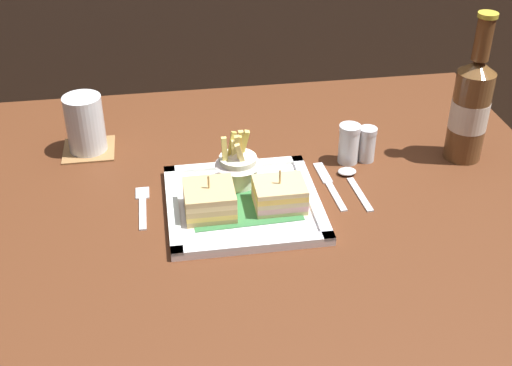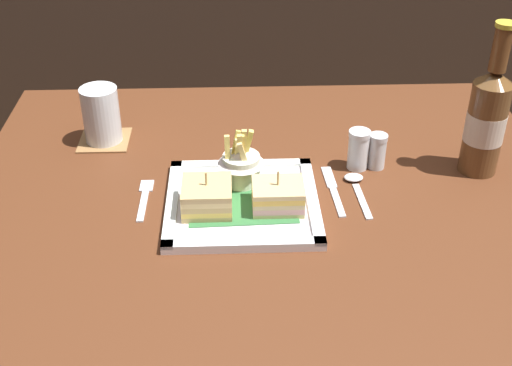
{
  "view_description": "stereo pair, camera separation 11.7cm",
  "coord_description": "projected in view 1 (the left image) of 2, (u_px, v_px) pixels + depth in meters",
  "views": [
    {
      "loc": [
        -0.18,
        -0.98,
        1.41
      ],
      "look_at": [
        -0.02,
        -0.01,
        0.77
      ],
      "focal_mm": 47.4,
      "sensor_mm": 36.0,
      "label": 1
    },
    {
      "loc": [
        -0.06,
        -0.99,
        1.41
      ],
      "look_at": [
        -0.02,
        -0.01,
        0.77
      ],
      "focal_mm": 47.4,
      "sensor_mm": 36.0,
      "label": 2
    }
  ],
  "objects": [
    {
      "name": "water_glass",
      "position": [
        86.0,
        127.0,
        1.31
      ],
      "size": [
        0.07,
        0.07,
        0.11
      ],
      "color": "silver",
      "rests_on": "dining_table"
    },
    {
      "name": "salt_shaker",
      "position": [
        349.0,
        146.0,
        1.29
      ],
      "size": [
        0.04,
        0.04,
        0.08
      ],
      "color": "silver",
      "rests_on": "dining_table"
    },
    {
      "name": "fork",
      "position": [
        143.0,
        205.0,
        1.18
      ],
      "size": [
        0.02,
        0.13,
        0.0
      ],
      "color": "silver",
      "rests_on": "dining_table"
    },
    {
      "name": "square_plate",
      "position": [
        243.0,
        204.0,
        1.17
      ],
      "size": [
        0.26,
        0.26,
        0.02
      ],
      "color": "white",
      "rests_on": "dining_table"
    },
    {
      "name": "pepper_shaker",
      "position": [
        367.0,
        146.0,
        1.29
      ],
      "size": [
        0.03,
        0.03,
        0.07
      ],
      "color": "silver",
      "rests_on": "dining_table"
    },
    {
      "name": "beer_bottle",
      "position": [
        471.0,
        107.0,
        1.26
      ],
      "size": [
        0.07,
        0.07,
        0.29
      ],
      "color": "brown",
      "rests_on": "dining_table"
    },
    {
      "name": "knife",
      "position": [
        329.0,
        184.0,
        1.24
      ],
      "size": [
        0.02,
        0.16,
        0.0
      ],
      "color": "silver",
      "rests_on": "dining_table"
    },
    {
      "name": "dining_table",
      "position": [
        268.0,
        254.0,
        1.27
      ],
      "size": [
        1.1,
        0.94,
        0.73
      ],
      "color": "#542B17",
      "rests_on": "ground_plane"
    },
    {
      "name": "sandwich_half_right",
      "position": [
        280.0,
        195.0,
        1.15
      ],
      "size": [
        0.09,
        0.07,
        0.07
      ],
      "color": "tan",
      "rests_on": "square_plate"
    },
    {
      "name": "fries_cup",
      "position": [
        238.0,
        164.0,
        1.2
      ],
      "size": [
        0.08,
        0.08,
        0.11
      ],
      "color": "white",
      "rests_on": "square_plate"
    },
    {
      "name": "spoon",
      "position": [
        351.0,
        178.0,
        1.25
      ],
      "size": [
        0.03,
        0.14,
        0.01
      ],
      "color": "silver",
      "rests_on": "dining_table"
    },
    {
      "name": "drink_coaster",
      "position": [
        89.0,
        150.0,
        1.34
      ],
      "size": [
        0.1,
        0.1,
        0.0
      ],
      "primitive_type": "cube",
      "color": "#9A6C3F",
      "rests_on": "dining_table"
    },
    {
      "name": "sandwich_half_left",
      "position": [
        209.0,
        200.0,
        1.13
      ],
      "size": [
        0.08,
        0.08,
        0.07
      ],
      "color": "tan",
      "rests_on": "square_plate"
    }
  ]
}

